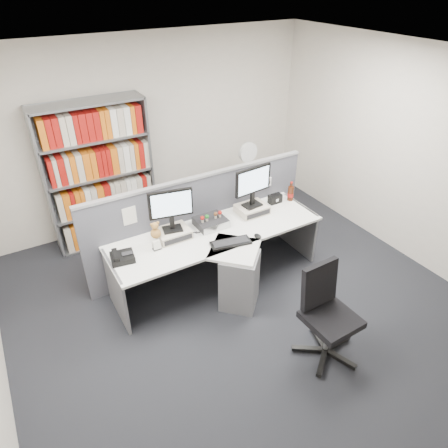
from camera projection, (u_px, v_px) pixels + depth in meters
ground at (253, 319)px, 4.61m from camera, size 5.50×5.50×0.00m
room_shell at (261, 176)px, 3.65m from camera, size 5.04×5.54×2.72m
partition at (200, 220)px, 5.17m from camera, size 3.00×0.08×1.27m
desk at (226, 259)px, 4.80m from camera, size 2.60×1.20×0.72m
monitor_riser_left at (173, 233)px, 4.70m from camera, size 0.38×0.31×0.10m
monitor_riser_right at (252, 209)px, 5.17m from camera, size 0.38×0.31×0.10m
monitor_left at (171, 207)px, 4.51m from camera, size 0.50×0.20×0.51m
monitor_right at (253, 183)px, 4.97m from camera, size 0.52×0.19×0.53m
desktop_pc at (211, 222)px, 4.91m from camera, size 0.36×0.32×0.09m
figurines at (211, 216)px, 4.84m from camera, size 0.29×0.05×0.09m
keyboard at (231, 243)px, 4.60m from camera, size 0.49×0.26×0.03m
mouse at (258, 236)px, 4.70m from camera, size 0.07×0.11×0.04m
desk_phone at (122, 257)px, 4.33m from camera, size 0.28×0.26×0.11m
desk_calendar at (157, 246)px, 4.50m from camera, size 0.09×0.07×0.11m
plush_toy at (155, 231)px, 4.49m from camera, size 0.12×0.12×0.20m
speaker at (275, 199)px, 5.38m from camera, size 0.18×0.10×0.12m
cola_bottle at (291, 193)px, 5.42m from camera, size 0.08×0.08×0.27m
shelving_unit at (99, 177)px, 5.48m from camera, size 1.41×0.40×2.00m
filing_cabinet at (246, 194)px, 6.39m from camera, size 0.45×0.61×0.70m
desk_fan at (248, 155)px, 6.03m from camera, size 0.30×0.18×0.51m
office_chair at (326, 311)px, 3.97m from camera, size 0.64×0.66×1.00m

